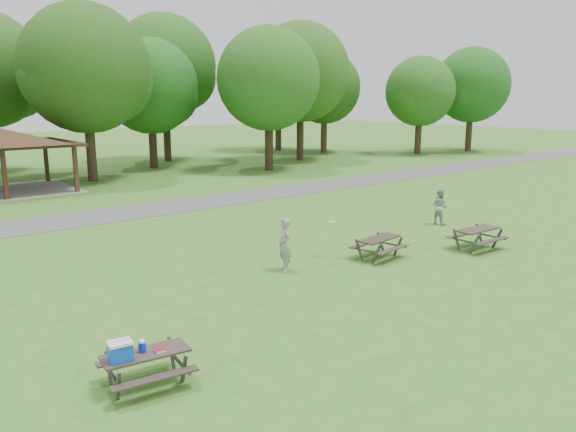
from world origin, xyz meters
The scene contains 17 objects.
ground centered at (0.00, 0.00, 0.00)m, with size 160.00×160.00×0.00m, color #346A1E.
asphalt_path centered at (0.00, 14.00, 0.01)m, with size 120.00×3.20×0.02m, color #4A4A4D.
tree_row_e centered at (2.10, 25.03, 6.78)m, with size 8.40×8.00×11.02m.
tree_row_f centered at (8.09, 28.53, 5.84)m, with size 7.35×7.00×9.55m.
tree_row_g centered at (14.09, 22.03, 6.33)m, with size 7.77×7.40×10.25m.
tree_row_h centered at (20.10, 25.53, 7.03)m, with size 8.61×8.20×11.37m.
tree_row_i centered at (26.08, 29.03, 5.91)m, with size 7.14×6.80×9.52m.
tree_row_j centered at (32.08, 22.53, 5.56)m, with size 6.72×6.40×8.96m.
tree_deep_c centered at (11.10, 32.03, 7.44)m, with size 8.82×8.40×11.90m.
tree_deep_d centered at (24.10, 33.53, 7.03)m, with size 8.40×8.00×11.27m.
tree_flank_right centered at (38.09, 21.03, 6.15)m, with size 7.56×7.20×9.97m.
picnic_table_near centered at (-7.08, -1.45, 0.64)m, with size 1.77×1.50×1.11m.
picnic_table_middle centered at (2.92, 1.51, 0.53)m, with size 1.83×1.54×0.72m.
picnic_table_far centered at (6.50, 0.05, 0.57)m, with size 1.82×1.49×0.77m.
frisbee_in_flight centered at (1.76, 2.64, 1.22)m, with size 0.28×0.28×0.02m.
frisbee_thrower centered at (-0.42, 2.43, 0.84)m, with size 0.61×0.40×1.68m, color gray.
frisbee_catcher centered at (8.77, 3.32, 0.77)m, with size 0.75×0.58×1.54m, color #A7A7AA.
Camera 1 is at (-11.03, -10.63, 5.37)m, focal length 35.00 mm.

